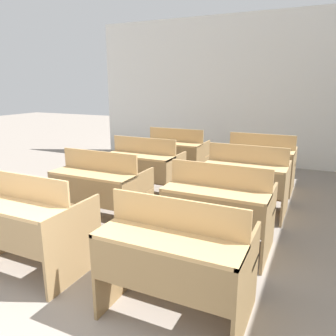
# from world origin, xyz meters

# --- Properties ---
(wall_back) EXTENTS (6.96, 0.06, 3.18)m
(wall_back) POSITION_xyz_m (0.00, 6.68, 1.59)
(wall_back) COLOR silver
(wall_back) RESTS_ON ground_plane
(bench_front_left) EXTENTS (1.07, 0.74, 0.95)m
(bench_front_left) POSITION_xyz_m (-0.74, 1.38, 0.48)
(bench_front_left) COLOR #9A7C52
(bench_front_left) RESTS_ON ground_plane
(bench_front_right) EXTENTS (1.07, 0.74, 0.95)m
(bench_front_right) POSITION_xyz_m (0.79, 1.38, 0.48)
(bench_front_right) COLOR olive
(bench_front_right) RESTS_ON ground_plane
(bench_second_left) EXTENTS (1.07, 0.74, 0.95)m
(bench_second_left) POSITION_xyz_m (-0.75, 2.54, 0.48)
(bench_second_left) COLOR #93754B
(bench_second_left) RESTS_ON ground_plane
(bench_second_right) EXTENTS (1.07, 0.74, 0.95)m
(bench_second_right) POSITION_xyz_m (0.78, 2.52, 0.48)
(bench_second_right) COLOR #95764C
(bench_second_right) RESTS_ON ground_plane
(bench_third_left) EXTENTS (1.07, 0.74, 0.95)m
(bench_third_left) POSITION_xyz_m (-0.76, 3.68, 0.48)
(bench_third_left) COLOR #97794F
(bench_third_left) RESTS_ON ground_plane
(bench_third_right) EXTENTS (1.07, 0.74, 0.95)m
(bench_third_right) POSITION_xyz_m (0.82, 3.70, 0.48)
(bench_third_right) COLOR #997A50
(bench_third_right) RESTS_ON ground_plane
(bench_back_left) EXTENTS (1.07, 0.74, 0.95)m
(bench_back_left) POSITION_xyz_m (-0.75, 4.85, 0.48)
(bench_back_left) COLOR olive
(bench_back_left) RESTS_ON ground_plane
(bench_back_right) EXTENTS (1.07, 0.74, 0.95)m
(bench_back_right) POSITION_xyz_m (0.81, 4.85, 0.48)
(bench_back_right) COLOR #96784D
(bench_back_right) RESTS_ON ground_plane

